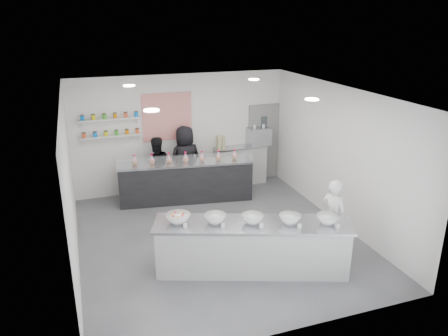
% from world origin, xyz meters
% --- Properties ---
extents(floor, '(6.00, 6.00, 0.00)m').
position_xyz_m(floor, '(0.00, 0.00, 0.00)').
color(floor, '#515156').
rests_on(floor, ground).
extents(ceiling, '(6.00, 6.00, 0.00)m').
position_xyz_m(ceiling, '(0.00, 0.00, 3.00)').
color(ceiling, white).
rests_on(ceiling, floor).
extents(back_wall, '(5.50, 0.00, 5.50)m').
position_xyz_m(back_wall, '(0.00, 3.00, 1.50)').
color(back_wall, white).
rests_on(back_wall, floor).
extents(left_wall, '(0.00, 6.00, 6.00)m').
position_xyz_m(left_wall, '(-2.75, 0.00, 1.50)').
color(left_wall, white).
rests_on(left_wall, floor).
extents(right_wall, '(0.00, 6.00, 6.00)m').
position_xyz_m(right_wall, '(2.75, 0.00, 1.50)').
color(right_wall, white).
rests_on(right_wall, floor).
extents(back_door, '(0.88, 0.04, 2.10)m').
position_xyz_m(back_door, '(2.30, 2.97, 1.05)').
color(back_door, gray).
rests_on(back_door, floor).
extents(pattern_panel, '(1.25, 0.03, 1.20)m').
position_xyz_m(pattern_panel, '(-0.35, 2.98, 1.95)').
color(pattern_panel, red).
rests_on(pattern_panel, back_wall).
extents(jar_shelf_lower, '(1.45, 0.22, 0.04)m').
position_xyz_m(jar_shelf_lower, '(-1.75, 2.90, 1.60)').
color(jar_shelf_lower, silver).
rests_on(jar_shelf_lower, back_wall).
extents(jar_shelf_upper, '(1.45, 0.22, 0.04)m').
position_xyz_m(jar_shelf_upper, '(-1.75, 2.90, 2.02)').
color(jar_shelf_upper, silver).
rests_on(jar_shelf_upper, back_wall).
extents(preserve_jars, '(1.45, 0.10, 0.56)m').
position_xyz_m(preserve_jars, '(-1.75, 2.88, 1.88)').
color(preserve_jars, '#E95728').
rests_on(preserve_jars, jar_shelf_lower).
extents(downlight_0, '(0.24, 0.24, 0.02)m').
position_xyz_m(downlight_0, '(-1.40, -1.00, 2.98)').
color(downlight_0, white).
rests_on(downlight_0, ceiling).
extents(downlight_1, '(0.24, 0.24, 0.02)m').
position_xyz_m(downlight_1, '(1.40, -1.00, 2.98)').
color(downlight_1, white).
rests_on(downlight_1, ceiling).
extents(downlight_2, '(0.24, 0.24, 0.02)m').
position_xyz_m(downlight_2, '(-1.40, 1.60, 2.98)').
color(downlight_2, white).
rests_on(downlight_2, ceiling).
extents(downlight_3, '(0.24, 0.24, 0.02)m').
position_xyz_m(downlight_3, '(1.40, 1.60, 2.98)').
color(downlight_3, white).
rests_on(downlight_3, ceiling).
extents(prep_counter, '(3.51, 1.91, 0.94)m').
position_xyz_m(prep_counter, '(0.20, -1.32, 0.47)').
color(prep_counter, '#A9A9A4').
rests_on(prep_counter, floor).
extents(back_bar, '(3.30, 1.08, 1.01)m').
position_xyz_m(back_bar, '(-0.13, 2.09, 0.50)').
color(back_bar, black).
rests_on(back_bar, floor).
extents(sneeze_guard, '(3.17, 0.50, 0.27)m').
position_xyz_m(sneeze_guard, '(-0.17, 1.81, 1.14)').
color(sneeze_guard, white).
rests_on(sneeze_guard, back_bar).
extents(espresso_ledge, '(1.41, 0.45, 1.04)m').
position_xyz_m(espresso_ledge, '(1.55, 2.78, 0.52)').
color(espresso_ledge, '#A9A9A4').
rests_on(espresso_ledge, floor).
extents(espresso_machine, '(0.60, 0.41, 0.46)m').
position_xyz_m(espresso_machine, '(2.08, 2.78, 1.27)').
color(espresso_machine, '#93969E').
rests_on(espresso_machine, espresso_ledge).
extents(cup_stacks, '(0.24, 0.24, 0.35)m').
position_xyz_m(cup_stacks, '(1.00, 2.78, 1.22)').
color(cup_stacks, beige).
rests_on(cup_stacks, espresso_ledge).
extents(prep_bowls, '(2.97, 1.47, 0.15)m').
position_xyz_m(prep_bowls, '(0.20, -1.32, 1.02)').
color(prep_bowls, white).
rests_on(prep_bowls, prep_counter).
extents(label_cards, '(2.66, 0.04, 0.07)m').
position_xyz_m(label_cards, '(0.37, -1.80, 0.97)').
color(label_cards, white).
rests_on(label_cards, prep_counter).
extents(cookie_bags, '(2.54, 0.53, 0.26)m').
position_xyz_m(cookie_bags, '(-0.13, 2.09, 1.14)').
color(cookie_bags, pink).
rests_on(cookie_bags, back_bar).
extents(woman_prep, '(0.54, 0.65, 1.51)m').
position_xyz_m(woman_prep, '(1.88, -1.25, 0.76)').
color(woman_prep, white).
rests_on(woman_prep, floor).
extents(staff_left, '(0.83, 0.68, 1.56)m').
position_xyz_m(staff_left, '(-0.76, 2.60, 0.78)').
color(staff_left, black).
rests_on(staff_left, floor).
extents(staff_right, '(0.95, 0.70, 1.77)m').
position_xyz_m(staff_right, '(-0.01, 2.60, 0.89)').
color(staff_right, black).
rests_on(staff_right, floor).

